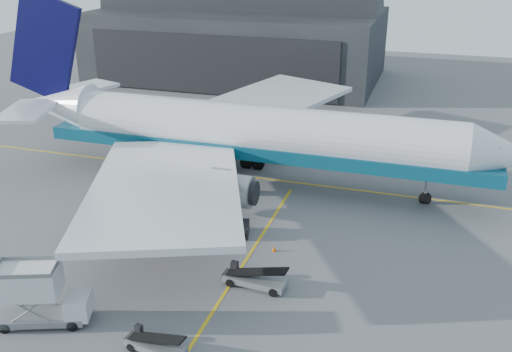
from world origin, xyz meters
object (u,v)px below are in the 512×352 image
(pushback_tug, at_px, (227,227))
(belt_loader_a, at_px, (155,345))
(airliner, at_px, (241,132))
(belt_loader_b, at_px, (255,279))
(catering_truck, at_px, (39,296))

(pushback_tug, distance_m, belt_loader_a, 15.71)
(airliner, height_order, belt_loader_b, airliner)
(belt_loader_b, bearing_deg, airliner, 115.77)
(belt_loader_a, bearing_deg, airliner, 106.20)
(airliner, height_order, belt_loader_a, airliner)
(pushback_tug, bearing_deg, airliner, 87.99)
(belt_loader_a, bearing_deg, catering_truck, -173.86)
(airliner, xyz_separation_m, belt_loader_b, (7.43, -18.59, -4.85))
(pushback_tug, relative_size, belt_loader_b, 0.89)
(airliner, bearing_deg, catering_truck, -100.07)
(airliner, xyz_separation_m, catering_truck, (-4.81, -27.06, -3.32))
(pushback_tug, distance_m, belt_loader_b, 8.34)
(pushback_tug, xyz_separation_m, belt_loader_a, (1.04, -15.67, -0.21))
(airliner, bearing_deg, pushback_tug, -77.03)
(pushback_tug, xyz_separation_m, belt_loader_b, (4.73, -6.87, -0.12))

